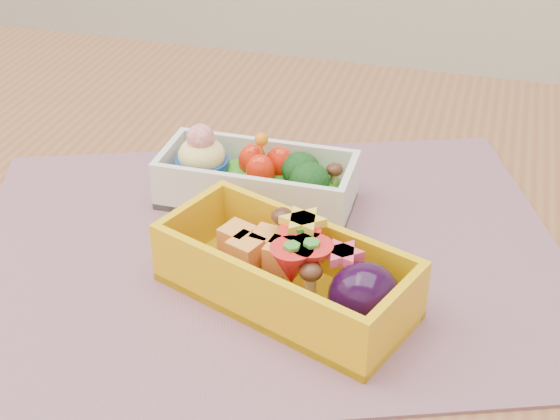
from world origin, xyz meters
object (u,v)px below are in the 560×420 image
(placemat, at_px, (269,254))
(bento_white, at_px, (256,179))
(bento_yellow, at_px, (290,271))
(table, at_px, (329,358))

(placemat, bearing_deg, bento_white, 114.70)
(bento_yellow, bearing_deg, table, 92.67)
(table, xyz_separation_m, bento_yellow, (-0.02, -0.06, 0.13))
(placemat, relative_size, bento_white, 2.79)
(placemat, xyz_separation_m, bento_yellow, (0.03, -0.05, 0.03))
(placemat, relative_size, bento_yellow, 2.29)
(table, relative_size, bento_white, 7.38)
(bento_white, bearing_deg, placemat, -65.63)
(table, height_order, bento_yellow, bento_yellow)
(bento_white, xyz_separation_m, bento_yellow, (0.06, -0.12, 0.00))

